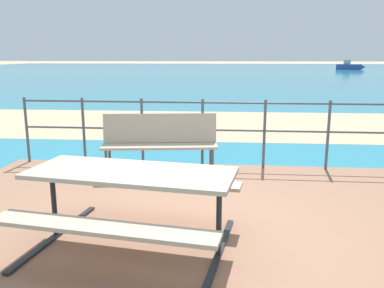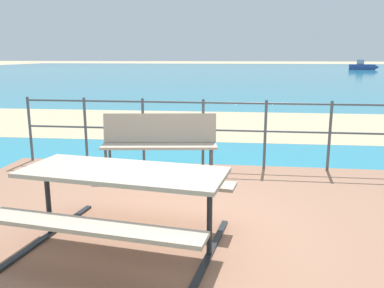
% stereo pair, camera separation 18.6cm
% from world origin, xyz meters
% --- Properties ---
extents(ground_plane, '(240.00, 240.00, 0.00)m').
position_xyz_m(ground_plane, '(0.00, 0.00, 0.00)').
color(ground_plane, tan).
extents(patio_paving, '(6.40, 5.20, 0.06)m').
position_xyz_m(patio_paving, '(0.00, 0.00, 0.03)').
color(patio_paving, '#996B51').
rests_on(patio_paving, ground).
extents(sea_water, '(90.00, 90.00, 0.01)m').
position_xyz_m(sea_water, '(0.00, 40.00, 0.01)').
color(sea_water, teal).
rests_on(sea_water, ground).
extents(beach_strip, '(54.06, 5.49, 0.01)m').
position_xyz_m(beach_strip, '(0.00, 6.91, 0.01)').
color(beach_strip, tan).
rests_on(beach_strip, ground).
extents(picnic_table, '(2.08, 1.77, 0.74)m').
position_xyz_m(picnic_table, '(-0.46, -0.39, 0.64)').
color(picnic_table, tan).
rests_on(picnic_table, patio_paving).
extents(park_bench, '(1.73, 0.64, 0.92)m').
position_xyz_m(park_bench, '(-0.60, 1.92, 0.62)').
color(park_bench, tan).
rests_on(park_bench, patio_paving).
extents(railing_fence, '(5.94, 0.04, 1.10)m').
position_xyz_m(railing_fence, '(0.00, 2.47, 0.73)').
color(railing_fence, '#4C5156').
rests_on(railing_fence, patio_paving).
extents(boat_near, '(3.64, 1.93, 1.27)m').
position_xyz_m(boat_near, '(15.81, 50.50, 0.42)').
color(boat_near, '#2D478C').
rests_on(boat_near, sea_water).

